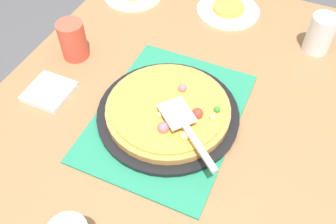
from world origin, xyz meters
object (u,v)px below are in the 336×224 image
at_px(pizza_pan, 168,114).
at_px(cup_far, 73,40).
at_px(served_slice_left, 229,8).
at_px(plate_near_left, 228,11).
at_px(pizza_server, 186,127).
at_px(napkin_stack, 49,92).
at_px(pizza, 169,109).
at_px(cup_corner, 320,34).

relative_size(pizza_pan, cup_far, 3.17).
bearing_deg(pizza_pan, cup_far, 73.10).
bearing_deg(served_slice_left, plate_near_left, 0.00).
bearing_deg(pizza_server, napkin_stack, 89.50).
xyz_separation_m(plate_near_left, pizza_server, (-0.58, -0.07, 0.07)).
xyz_separation_m(pizza_server, napkin_stack, (0.00, 0.42, -0.06)).
relative_size(pizza, napkin_stack, 2.75).
distance_m(pizza_pan, pizza, 0.02).
relative_size(pizza_pan, plate_near_left, 1.73).
xyz_separation_m(pizza, cup_far, (0.11, 0.36, 0.03)).
bearing_deg(pizza, napkin_stack, 99.59).
distance_m(pizza, cup_corner, 0.54).
xyz_separation_m(pizza, napkin_stack, (-0.06, 0.34, -0.03)).
bearing_deg(pizza, plate_near_left, 0.14).
height_order(pizza, pizza_server, pizza_server).
xyz_separation_m(pizza_pan, served_slice_left, (0.52, -0.00, 0.01)).
relative_size(plate_near_left, cup_far, 1.83).
bearing_deg(pizza, served_slice_left, 0.14).
height_order(pizza_pan, napkin_stack, pizza_pan).
relative_size(cup_far, cup_corner, 1.00).
xyz_separation_m(plate_near_left, cup_corner, (-0.08, -0.31, 0.06)).
bearing_deg(napkin_stack, served_slice_left, -30.59).
relative_size(plate_near_left, served_slice_left, 2.00).
height_order(plate_near_left, served_slice_left, served_slice_left).
xyz_separation_m(plate_near_left, cup_far, (-0.41, 0.36, 0.06)).
relative_size(cup_corner, pizza_server, 0.59).
distance_m(pizza_pan, cup_far, 0.38).
height_order(plate_near_left, napkin_stack, napkin_stack).
distance_m(cup_far, napkin_stack, 0.18).
height_order(cup_far, pizza_server, cup_far).
bearing_deg(cup_corner, pizza, 144.99).
relative_size(cup_far, pizza_server, 0.59).
bearing_deg(cup_corner, napkin_stack, 127.47).
height_order(plate_near_left, pizza_server, pizza_server).
relative_size(pizza_pan, napkin_stack, 3.17).
bearing_deg(cup_corner, served_slice_left, 75.99).
relative_size(pizza, cup_far, 2.75).
bearing_deg(pizza_pan, cup_corner, -35.27).
bearing_deg(pizza_server, pizza_pan, 50.01).
xyz_separation_m(pizza, cup_corner, (0.44, -0.31, 0.03)).
bearing_deg(cup_far, pizza, -106.94).
distance_m(cup_corner, pizza_server, 0.56).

